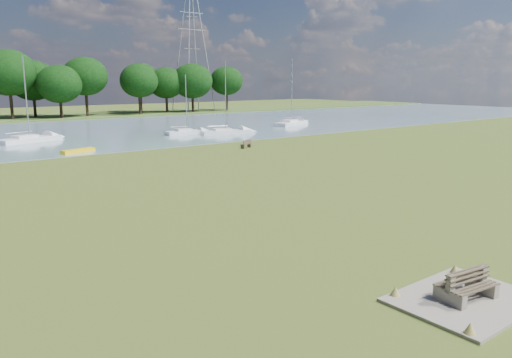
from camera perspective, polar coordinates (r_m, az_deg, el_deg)
ground at (r=25.83m, az=-5.27°, el=-3.31°), size 220.00×220.00×0.00m
river at (r=64.83m, az=-25.82°, el=4.38°), size 220.00×40.00×0.10m
concrete_pad at (r=16.48m, az=22.80°, el=-12.58°), size 4.20×3.20×0.10m
bench_pair at (r=16.32m, az=22.91°, el=-11.18°), size 1.87×1.25×0.95m
riverbank_bench at (r=48.34m, az=-1.11°, el=4.02°), size 1.37×0.81×0.81m
kayak at (r=47.85m, az=-19.68°, el=3.06°), size 3.27×1.69×0.32m
pylon at (r=106.62m, az=-7.36°, el=16.89°), size 6.46×4.53×27.09m
sailboat_0 at (r=57.86m, az=-24.52°, el=4.32°), size 6.85×4.12×8.92m
sailboat_1 at (r=61.16m, az=-7.96°, el=5.48°), size 5.29×1.87×7.08m
sailboat_5 at (r=73.00m, az=4.02°, el=6.54°), size 7.27×4.23×9.44m
sailboat_8 at (r=61.10m, az=-3.51°, el=5.57°), size 6.31×3.20×8.68m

